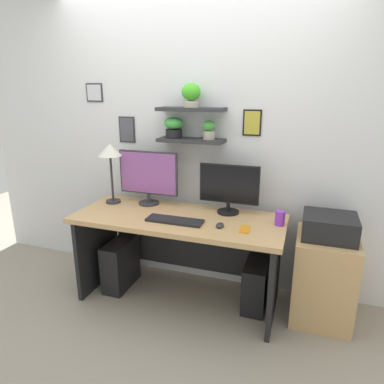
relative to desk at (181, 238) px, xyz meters
name	(u,v)px	position (x,y,z in m)	size (l,w,h in m)	color
ground_plane	(179,298)	(0.00, -0.06, -0.54)	(8.00, 8.00, 0.00)	gray
back_wall_assembly	(195,134)	(0.00, 0.38, 0.81)	(4.40, 0.24, 2.70)	silver
desk	(181,238)	(0.00, 0.00, 0.00)	(1.68, 0.68, 0.75)	tan
monitor_left	(148,176)	(-0.36, 0.16, 0.46)	(0.54, 0.18, 0.47)	#2D2D33
monitor_right	(229,187)	(0.36, 0.16, 0.42)	(0.49, 0.18, 0.40)	black
keyboard	(175,220)	(0.02, -0.17, 0.22)	(0.44, 0.14, 0.02)	black
computer_mouse	(220,225)	(0.37, -0.16, 0.22)	(0.06, 0.09, 0.03)	#2D2D33
desk_lamp	(110,155)	(-0.68, 0.09, 0.64)	(0.20, 0.20, 0.53)	#2D2D33
cell_phone	(245,229)	(0.55, -0.16, 0.21)	(0.07, 0.14, 0.01)	orange
water_cup	(280,218)	(0.78, 0.02, 0.26)	(0.07, 0.07, 0.11)	purple
drawer_cabinet	(323,277)	(1.13, 0.09, -0.21)	(0.44, 0.50, 0.67)	tan
printer	(329,226)	(1.13, 0.09, 0.22)	(0.38, 0.34, 0.17)	black
computer_tower_left	(121,264)	(-0.57, -0.03, -0.33)	(0.18, 0.40, 0.43)	black
computer_tower_right	(256,284)	(0.63, 0.06, -0.35)	(0.18, 0.40, 0.39)	black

